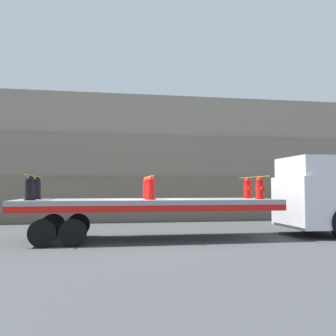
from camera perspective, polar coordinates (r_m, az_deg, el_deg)
The scene contains 13 objects.
ground_plane at distance 12.86m, azimuth -2.97°, elevation -10.79°, with size 120.00×120.00×0.00m, color #3F4244.
rock_cliff at distance 21.20m, azimuth -5.60°, elevation 1.40°, with size 60.00×3.30×6.75m.
truck_cab at distance 14.81m, azimuth 21.68°, elevation -3.92°, with size 2.24×2.66×2.86m.
flatbed_trailer at distance 12.71m, azimuth -5.25°, elevation -5.86°, with size 8.72×2.62×1.35m.
fire_hydrant_black_near_0 at distance 12.31m, azimuth -20.31°, elevation -2.94°, with size 0.35×0.54×0.76m.
fire_hydrant_black_far_0 at distance 13.40m, azimuth -19.44°, elevation -2.95°, with size 0.35×0.54×0.76m.
fire_hydrant_red_near_1 at distance 12.19m, azimuth -2.64°, elevation -3.12°, with size 0.35×0.54×0.76m.
fire_hydrant_red_far_1 at distance 13.29m, azimuth -3.23°, elevation -3.12°, with size 0.35×0.54×0.76m.
fire_hydrant_red_near_2 at distance 13.19m, azimuth 13.82°, elevation -3.03°, with size 0.35×0.54×0.76m.
fire_hydrant_red_far_2 at distance 14.21m, azimuth 12.03°, elevation -3.05°, with size 0.35×0.54×0.76m.
cargo_strap_rear at distance 12.86m, azimuth -19.82°, elevation -1.14°, with size 0.05×2.73×0.01m.
cargo_strap_middle at distance 12.75m, azimuth -2.94°, elevation -1.31°, with size 0.05×2.73×0.01m.
cargo_strap_front at distance 13.70m, azimuth 12.87°, elevation -1.36°, with size 0.05×2.73×0.01m.
Camera 1 is at (-1.49, -12.65, 1.73)m, focal length 40.00 mm.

